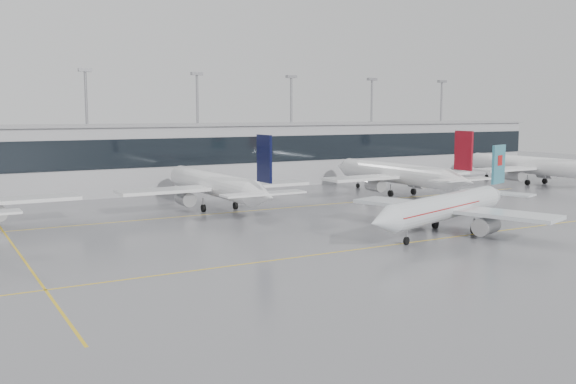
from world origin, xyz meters
TOP-DOWN VIEW (x-y plane):
  - ground at (0.00, 0.00)m, footprint 320.00×320.00m
  - taxi_line_main at (0.00, 0.00)m, footprint 120.00×0.25m
  - taxi_line_north at (0.00, 30.00)m, footprint 120.00×0.25m
  - taxi_line_cross at (-30.00, 15.00)m, footprint 0.25×60.00m
  - terminal at (0.00, 62.00)m, footprint 180.00×15.00m
  - terminal_glass at (0.00, 54.45)m, footprint 180.00×0.20m
  - terminal_roof at (0.00, 62.00)m, footprint 182.00×16.00m
  - light_masts at (0.00, 68.00)m, footprint 156.40×1.00m
  - air_canada_jet at (17.37, 2.50)m, footprint 32.49×25.88m
  - parked_jet_c at (-0.00, 33.69)m, footprint 29.64×36.96m
  - parked_jet_d at (35.00, 33.69)m, footprint 29.64×36.96m
  - parked_jet_e at (70.00, 33.69)m, footprint 29.64×36.96m

SIDE VIEW (x-z plane):
  - ground at x=0.00m, z-range 0.00..0.00m
  - taxi_line_main at x=0.00m, z-range 0.00..0.01m
  - taxi_line_north at x=0.00m, z-range 0.00..0.01m
  - taxi_line_cross at x=-30.00m, z-range 0.00..0.01m
  - air_canada_jet at x=17.37m, z-range -1.90..8.23m
  - parked_jet_c at x=0.00m, z-range -2.15..9.57m
  - parked_jet_d at x=35.00m, z-range -2.15..9.57m
  - parked_jet_e at x=70.00m, z-range -2.15..9.57m
  - terminal at x=0.00m, z-range 0.00..12.00m
  - terminal_glass at x=0.00m, z-range 5.00..10.00m
  - terminal_roof at x=0.00m, z-range 12.00..12.40m
  - light_masts at x=0.00m, z-range 2.04..24.64m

